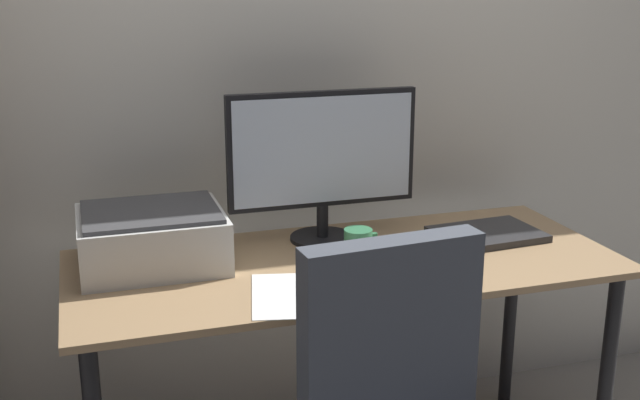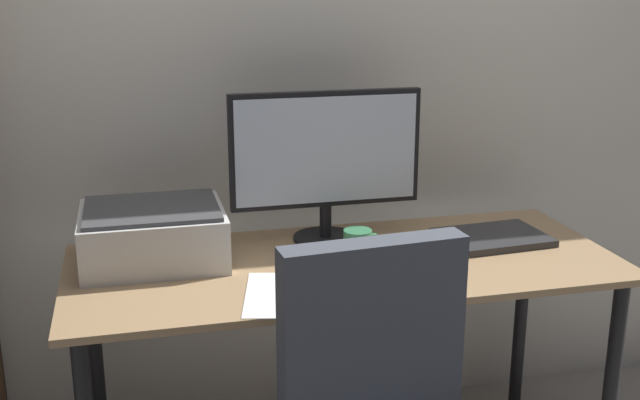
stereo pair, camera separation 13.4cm
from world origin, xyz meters
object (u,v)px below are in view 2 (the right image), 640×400
Objects in this scene: mouse at (431,268)px; laptop at (492,238)px; keyboard at (357,276)px; monitor at (326,157)px; coffee_mug at (358,245)px; desk at (345,289)px; printer at (153,234)px.

laptop is (0.29, 0.21, -0.01)m from mouse.
laptop is at bearing 24.67° from keyboard.
monitor reaches higher than coffee_mug.
desk is 0.27m from mouse.
coffee_mug reaches higher than desk.
laptop is at bearing -14.96° from monitor.
desk is at bearing 133.24° from mouse.
mouse reaches higher than laptop.
printer reaches higher than keyboard.
printer is (-0.53, 0.27, 0.07)m from keyboard.
printer is at bearing -173.67° from monitor.
keyboard is 0.72× the size of printer.
printer is (-0.57, 0.14, 0.03)m from coffee_mug.
keyboard is (-0.01, -0.14, 0.10)m from desk.
monitor reaches higher than mouse.
printer is at bearing 155.02° from keyboard.
desk is 0.57m from printer.
laptop reaches higher than desk.
printer is (-0.52, -0.06, -0.18)m from monitor.
keyboard is 3.02× the size of mouse.
mouse is at bearing -0.35° from keyboard.
desk is at bearing -87.20° from monitor.
printer reaches higher than coffee_mug.
laptop is (0.49, 0.06, 0.10)m from desk.
printer reaches higher than desk.
coffee_mug is at bearing -77.10° from monitor.
monitor is at bearing 92.80° from desk.
printer is (-0.73, 0.28, 0.06)m from mouse.
desk is 0.14m from coffee_mug.
desk is 2.70× the size of monitor.
desk is 5.41× the size of keyboard.
mouse is (0.21, -0.34, -0.25)m from monitor.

